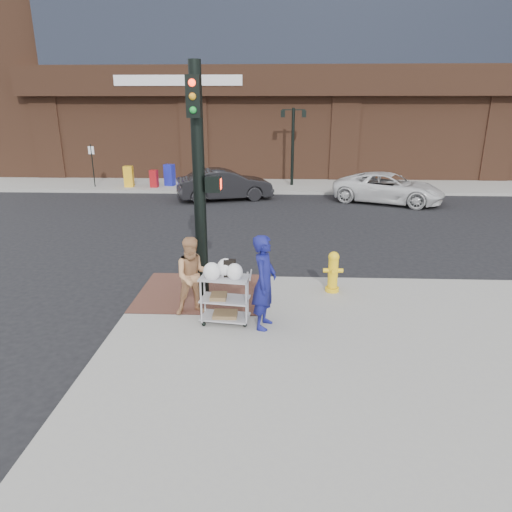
{
  "coord_description": "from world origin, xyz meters",
  "views": [
    {
      "loc": [
        1.13,
        -8.83,
        4.3
      ],
      "look_at": [
        0.73,
        0.33,
        1.25
      ],
      "focal_mm": 32.0,
      "sensor_mm": 36.0,
      "label": 1
    }
  ],
  "objects_px": {
    "fire_hydrant": "(333,271)",
    "minivan_white": "(388,188)",
    "woman_blue": "(264,282)",
    "pedestrian_tan": "(194,276)",
    "lamp_post": "(293,138)",
    "traffic_signal_pole": "(200,178)",
    "utility_cart": "(225,295)",
    "sedan_dark": "(225,185)"
  },
  "relations": [
    {
      "from": "pedestrian_tan",
      "to": "sedan_dark",
      "type": "distance_m",
      "value": 12.69
    },
    {
      "from": "sedan_dark",
      "to": "utility_cart",
      "type": "height_order",
      "value": "sedan_dark"
    },
    {
      "from": "lamp_post",
      "to": "minivan_white",
      "type": "bearing_deg",
      "value": -41.73
    },
    {
      "from": "utility_cart",
      "to": "traffic_signal_pole",
      "type": "bearing_deg",
      "value": 115.02
    },
    {
      "from": "woman_blue",
      "to": "minivan_white",
      "type": "relative_size",
      "value": 0.38
    },
    {
      "from": "lamp_post",
      "to": "utility_cart",
      "type": "bearing_deg",
      "value": -96.34
    },
    {
      "from": "lamp_post",
      "to": "pedestrian_tan",
      "type": "xyz_separation_m",
      "value": [
        -2.52,
        -16.19,
        -1.65
      ]
    },
    {
      "from": "pedestrian_tan",
      "to": "sedan_dark",
      "type": "bearing_deg",
      "value": 74.97
    },
    {
      "from": "sedan_dark",
      "to": "utility_cart",
      "type": "relative_size",
      "value": 3.39
    },
    {
      "from": "lamp_post",
      "to": "utility_cart",
      "type": "xyz_separation_m",
      "value": [
        -1.84,
        -16.58,
        -1.88
      ]
    },
    {
      "from": "utility_cart",
      "to": "fire_hydrant",
      "type": "bearing_deg",
      "value": 36.16
    },
    {
      "from": "sedan_dark",
      "to": "minivan_white",
      "type": "bearing_deg",
      "value": -109.69
    },
    {
      "from": "pedestrian_tan",
      "to": "fire_hydrant",
      "type": "height_order",
      "value": "pedestrian_tan"
    },
    {
      "from": "sedan_dark",
      "to": "utility_cart",
      "type": "bearing_deg",
      "value": 168.81
    },
    {
      "from": "traffic_signal_pole",
      "to": "utility_cart",
      "type": "distance_m",
      "value": 2.57
    },
    {
      "from": "pedestrian_tan",
      "to": "sedan_dark",
      "type": "height_order",
      "value": "pedestrian_tan"
    },
    {
      "from": "pedestrian_tan",
      "to": "utility_cart",
      "type": "xyz_separation_m",
      "value": [
        0.68,
        -0.39,
        -0.23
      ]
    },
    {
      "from": "traffic_signal_pole",
      "to": "fire_hydrant",
      "type": "xyz_separation_m",
      "value": [
        2.96,
        0.34,
        -2.19
      ]
    },
    {
      "from": "pedestrian_tan",
      "to": "sedan_dark",
      "type": "xyz_separation_m",
      "value": [
        -0.75,
        12.67,
        -0.24
      ]
    },
    {
      "from": "woman_blue",
      "to": "utility_cart",
      "type": "height_order",
      "value": "woman_blue"
    },
    {
      "from": "traffic_signal_pole",
      "to": "minivan_white",
      "type": "xyz_separation_m",
      "value": [
        6.77,
        11.4,
        -2.15
      ]
    },
    {
      "from": "fire_hydrant",
      "to": "sedan_dark",
      "type": "bearing_deg",
      "value": 108.26
    },
    {
      "from": "traffic_signal_pole",
      "to": "woman_blue",
      "type": "bearing_deg",
      "value": -46.8
    },
    {
      "from": "sedan_dark",
      "to": "pedestrian_tan",
      "type": "bearing_deg",
      "value": 165.96
    },
    {
      "from": "minivan_white",
      "to": "fire_hydrant",
      "type": "distance_m",
      "value": 11.7
    },
    {
      "from": "fire_hydrant",
      "to": "minivan_white",
      "type": "bearing_deg",
      "value": 70.99
    },
    {
      "from": "sedan_dark",
      "to": "fire_hydrant",
      "type": "height_order",
      "value": "sedan_dark"
    },
    {
      "from": "lamp_post",
      "to": "utility_cart",
      "type": "height_order",
      "value": "lamp_post"
    },
    {
      "from": "sedan_dark",
      "to": "woman_blue",
      "type": "bearing_deg",
      "value": 172.07
    },
    {
      "from": "traffic_signal_pole",
      "to": "minivan_white",
      "type": "distance_m",
      "value": 13.43
    },
    {
      "from": "minivan_white",
      "to": "utility_cart",
      "type": "xyz_separation_m",
      "value": [
        -6.14,
        -12.76,
        0.06
      ]
    },
    {
      "from": "lamp_post",
      "to": "pedestrian_tan",
      "type": "relative_size",
      "value": 2.43
    },
    {
      "from": "woman_blue",
      "to": "fire_hydrant",
      "type": "bearing_deg",
      "value": -26.75
    },
    {
      "from": "lamp_post",
      "to": "woman_blue",
      "type": "bearing_deg",
      "value": -93.63
    },
    {
      "from": "pedestrian_tan",
      "to": "utility_cart",
      "type": "distance_m",
      "value": 0.82
    },
    {
      "from": "traffic_signal_pole",
      "to": "utility_cart",
      "type": "height_order",
      "value": "traffic_signal_pole"
    },
    {
      "from": "lamp_post",
      "to": "minivan_white",
      "type": "distance_m",
      "value": 6.07
    },
    {
      "from": "traffic_signal_pole",
      "to": "sedan_dark",
      "type": "height_order",
      "value": "traffic_signal_pole"
    },
    {
      "from": "minivan_white",
      "to": "lamp_post",
      "type": "bearing_deg",
      "value": 71.82
    },
    {
      "from": "woman_blue",
      "to": "utility_cart",
      "type": "bearing_deg",
      "value": 92.16
    },
    {
      "from": "woman_blue",
      "to": "fire_hydrant",
      "type": "xyz_separation_m",
      "value": [
        1.54,
        1.85,
        -0.44
      ]
    },
    {
      "from": "woman_blue",
      "to": "pedestrian_tan",
      "type": "bearing_deg",
      "value": 82.67
    }
  ]
}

